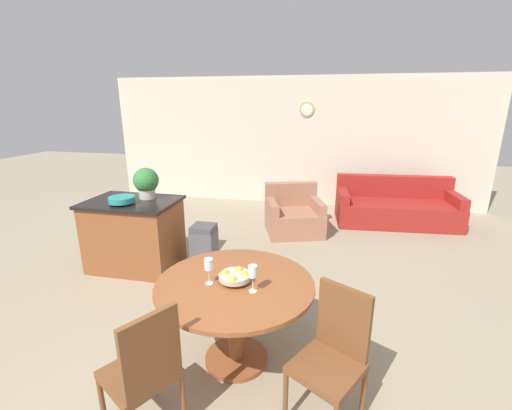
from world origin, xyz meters
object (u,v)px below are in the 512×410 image
object	(u,v)px
dining_chair_near_right	(333,351)
fruit_bowl	(235,276)
armchair	(293,216)
kitchen_island	(135,234)
wine_glass_right	(253,272)
teal_bowl	(122,200)
couch	(395,208)
wine_glass_left	(209,265)
potted_plant	(146,182)
trash_bin	(204,247)
dining_table	(235,301)
dining_chair_near_left	(145,369)

from	to	relation	value
dining_chair_near_right	fruit_bowl	world-z (taller)	dining_chair_near_right
dining_chair_near_right	armchair	distance (m)	3.65
armchair	kitchen_island	bearing A→B (deg)	-156.47
wine_glass_right	kitchen_island	xyz separation A→B (m)	(-1.98, 1.57, -0.45)
teal_bowl	couch	bearing A→B (deg)	36.47
fruit_bowl	kitchen_island	xyz separation A→B (m)	(-1.80, 1.45, -0.34)
wine_glass_left	potted_plant	distance (m)	2.24
wine_glass_left	trash_bin	bearing A→B (deg)	112.26
dining_table	couch	bearing A→B (deg)	64.46
dining_table	dining_chair_near_right	xyz separation A→B (m)	(0.80, -0.38, -0.05)
kitchen_island	potted_plant	xyz separation A→B (m)	(0.15, 0.16, 0.68)
wine_glass_left	trash_bin	distance (m)	1.89
dining_chair_near_left	kitchen_island	distance (m)	2.66
wine_glass_right	dining_chair_near_right	bearing A→B (deg)	-23.47
fruit_bowl	wine_glass_right	xyz separation A→B (m)	(0.17, -0.11, 0.11)
potted_plant	couch	world-z (taller)	potted_plant
dining_chair_near_left	wine_glass_left	world-z (taller)	same
fruit_bowl	trash_bin	world-z (taller)	fruit_bowl
potted_plant	armchair	bearing A→B (deg)	41.28
dining_chair_near_left	trash_bin	size ratio (longest dim) A/B	1.59
wine_glass_left	potted_plant	size ratio (longest dim) A/B	0.54
trash_bin	fruit_bowl	bearing A→B (deg)	-61.14
teal_bowl	couch	size ratio (longest dim) A/B	0.15
trash_bin	wine_glass_left	bearing A→B (deg)	-67.74
wine_glass_right	teal_bowl	world-z (taller)	teal_bowl
kitchen_island	teal_bowl	xyz separation A→B (m)	(-0.02, -0.16, 0.52)
wine_glass_right	couch	world-z (taller)	wine_glass_right
teal_bowl	couch	world-z (taller)	teal_bowl
kitchen_island	couch	distance (m)	4.59
dining_chair_near_right	armchair	size ratio (longest dim) A/B	0.88
dining_table	dining_chair_near_left	distance (m)	0.88
wine_glass_left	trash_bin	xyz separation A→B (m)	(-0.68, 1.65, -0.62)
dining_chair_near_left	wine_glass_left	bearing A→B (deg)	16.47
wine_glass_right	teal_bowl	size ratio (longest dim) A/B	0.68
potted_plant	kitchen_island	bearing A→B (deg)	-132.00
dining_table	wine_glass_right	distance (m)	0.39
trash_bin	couch	xyz separation A→B (m)	(2.83, 2.50, -0.02)
trash_bin	couch	world-z (taller)	couch
kitchen_island	armchair	world-z (taller)	kitchen_island
dining_chair_near_left	trash_bin	world-z (taller)	dining_chair_near_left
dining_chair_near_right	teal_bowl	world-z (taller)	teal_bowl
fruit_bowl	teal_bowl	world-z (taller)	teal_bowl
dining_table	kitchen_island	distance (m)	2.32
dining_table	trash_bin	world-z (taller)	dining_table
fruit_bowl	kitchen_island	distance (m)	2.34
dining_chair_near_left	dining_chair_near_right	world-z (taller)	same
teal_bowl	kitchen_island	bearing A→B (deg)	81.17
dining_chair_near_left	teal_bowl	distance (m)	2.58
dining_chair_near_right	fruit_bowl	xyz separation A→B (m)	(-0.79, 0.38, 0.28)
dining_chair_near_left	trash_bin	distance (m)	2.45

